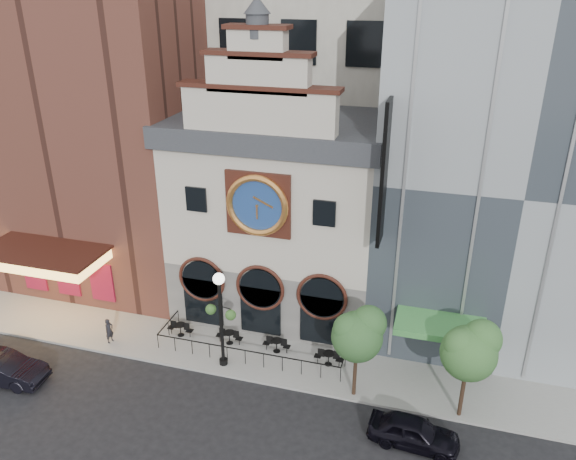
% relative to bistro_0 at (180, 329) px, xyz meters
% --- Properties ---
extents(ground, '(120.00, 120.00, 0.00)m').
position_rel_bistro_0_xyz_m(ground, '(4.62, -2.67, -0.61)').
color(ground, black).
rests_on(ground, ground).
extents(sidewalk, '(44.00, 5.00, 0.15)m').
position_rel_bistro_0_xyz_m(sidewalk, '(4.62, -0.17, -0.54)').
color(sidewalk, gray).
rests_on(sidewalk, ground).
extents(clock_building, '(12.60, 8.78, 18.65)m').
position_rel_bistro_0_xyz_m(clock_building, '(4.62, 5.15, 6.07)').
color(clock_building, '#605E5B').
rests_on(clock_building, ground).
extents(theater_building, '(14.00, 15.60, 25.00)m').
position_rel_bistro_0_xyz_m(theater_building, '(-8.38, 7.29, 11.99)').
color(theater_building, '#572E24').
rests_on(theater_building, ground).
extents(retail_building, '(14.00, 14.40, 20.00)m').
position_rel_bistro_0_xyz_m(retail_building, '(17.61, 7.31, 9.53)').
color(retail_building, gray).
rests_on(retail_building, ground).
extents(cafe_railing, '(10.60, 2.60, 0.90)m').
position_rel_bistro_0_xyz_m(cafe_railing, '(4.62, -0.17, -0.01)').
color(cafe_railing, black).
rests_on(cafe_railing, sidewalk).
extents(bistro_0, '(1.58, 0.68, 0.90)m').
position_rel_bistro_0_xyz_m(bistro_0, '(0.00, 0.00, 0.00)').
color(bistro_0, black).
rests_on(bistro_0, sidewalk).
extents(bistro_1, '(1.58, 0.68, 0.90)m').
position_rel_bistro_0_xyz_m(bistro_1, '(3.08, 0.07, 0.00)').
color(bistro_1, black).
rests_on(bistro_1, sidewalk).
extents(bistro_2, '(1.58, 0.68, 0.90)m').
position_rel_bistro_0_xyz_m(bistro_2, '(5.93, 0.09, 0.00)').
color(bistro_2, black).
rests_on(bistro_2, sidewalk).
extents(bistro_3, '(1.58, 0.68, 0.90)m').
position_rel_bistro_0_xyz_m(bistro_3, '(9.01, -0.26, 0.00)').
color(bistro_3, black).
rests_on(bistro_3, sidewalk).
extents(car_right, '(4.25, 1.99, 1.41)m').
position_rel_bistro_0_xyz_m(car_right, '(13.93, -4.65, 0.09)').
color(car_right, black).
rests_on(car_right, ground).
extents(car_left, '(4.86, 1.95, 1.57)m').
position_rel_bistro_0_xyz_m(car_left, '(-7.29, -6.16, 0.17)').
color(car_left, black).
rests_on(car_left, ground).
extents(pedestrian, '(0.49, 0.63, 1.52)m').
position_rel_bistro_0_xyz_m(pedestrian, '(-3.66, -1.71, 0.30)').
color(pedestrian, black).
rests_on(pedestrian, sidewalk).
extents(lamppost, '(1.79, 0.79, 5.65)m').
position_rel_bistro_0_xyz_m(lamppost, '(3.45, -1.80, 3.03)').
color(lamppost, black).
rests_on(lamppost, sidewalk).
extents(tree_left, '(2.62, 2.53, 5.05)m').
position_rel_bistro_0_xyz_m(tree_left, '(10.80, -2.18, 3.24)').
color(tree_left, '#382619').
rests_on(tree_left, sidewalk).
extents(tree_right, '(2.71, 2.61, 5.23)m').
position_rel_bistro_0_xyz_m(tree_right, '(15.99, -2.23, 3.37)').
color(tree_right, '#382619').
rests_on(tree_right, sidewalk).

